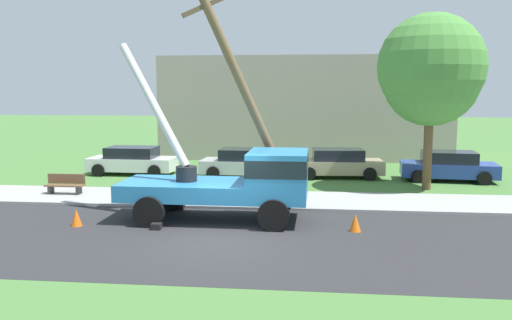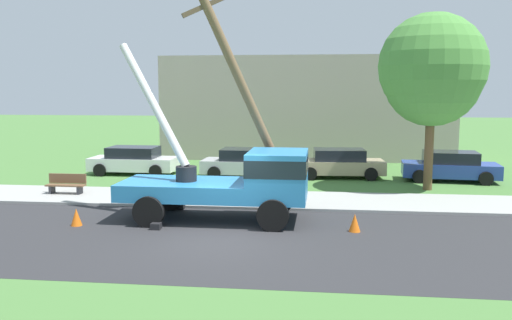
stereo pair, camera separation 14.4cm
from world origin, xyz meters
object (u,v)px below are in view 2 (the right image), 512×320
object	(u,v)px
leaning_utility_pole	(246,93)
traffic_cone_behind	(76,217)
parked_sedan_silver	(247,163)
parked_sedan_white	(134,160)
parked_sedan_tan	(339,163)
roadside_tree_near	(432,78)
parked_sedan_blue	(450,166)
park_bench	(66,185)
utility_truck	(239,179)
traffic_cone_curbside	(265,205)
traffic_cone_ahead	(355,223)
roadside_tree_far	(432,67)

from	to	relation	value
leaning_utility_pole	traffic_cone_behind	world-z (taller)	leaning_utility_pole
parked_sedan_silver	parked_sedan_white	bearing A→B (deg)	177.34
leaning_utility_pole	traffic_cone_behind	bearing A→B (deg)	-151.02
traffic_cone_behind	parked_sedan_tan	xyz separation A→B (m)	(8.73, 10.59, 0.43)
traffic_cone_behind	roadside_tree_near	bearing A→B (deg)	31.70
parked_sedan_blue	parked_sedan_silver	bearing A→B (deg)	179.75
traffic_cone_behind	roadside_tree_near	size ratio (longest dim) A/B	0.08
parked_sedan_silver	park_bench	size ratio (longest dim) A/B	2.79
utility_truck	parked_sedan_white	distance (m)	11.44
utility_truck	traffic_cone_curbside	distance (m)	1.86
traffic_cone_curbside	roadside_tree_near	world-z (taller)	roadside_tree_near
traffic_cone_curbside	parked_sedan_silver	size ratio (longest dim) A/B	0.13
traffic_cone_curbside	parked_sedan_tan	size ratio (longest dim) A/B	0.12
parked_sedan_white	parked_sedan_silver	bearing A→B (deg)	-2.66
leaning_utility_pole	parked_sedan_white	distance (m)	10.83
traffic_cone_ahead	parked_sedan_silver	world-z (taller)	parked_sedan_silver
leaning_utility_pole	traffic_cone_ahead	size ratio (longest dim) A/B	14.80
parked_sedan_white	roadside_tree_far	size ratio (longest dim) A/B	0.58
parked_sedan_silver	parked_sedan_blue	xyz separation A→B (m)	(9.79, -0.04, 0.00)
roadside_tree_far	leaning_utility_pole	bearing A→B (deg)	-146.39
leaning_utility_pole	parked_sedan_tan	bearing A→B (deg)	64.98
parked_sedan_tan	roadside_tree_near	world-z (taller)	roadside_tree_near
parked_sedan_white	parked_sedan_tan	size ratio (longest dim) A/B	0.98
traffic_cone_ahead	roadside_tree_near	bearing A→B (deg)	63.92
parked_sedan_white	leaning_utility_pole	bearing A→B (deg)	-47.87
park_bench	parked_sedan_white	bearing A→B (deg)	81.89
parked_sedan_blue	park_bench	distance (m)	17.43
parked_sedan_tan	roadside_tree_near	xyz separation A→B (m)	(3.74, -2.88, 4.11)
traffic_cone_ahead	parked_sedan_white	xyz separation A→B (m)	(-10.61, 10.15, 0.43)
parked_sedan_silver	roadside_tree_far	size ratio (longest dim) A/B	0.59
traffic_cone_curbside	parked_sedan_white	size ratio (longest dim) A/B	0.13
park_bench	parked_sedan_tan	bearing A→B (deg)	27.76
traffic_cone_behind	parked_sedan_blue	size ratio (longest dim) A/B	0.12
parked_sedan_white	parked_sedan_silver	world-z (taller)	same
parked_sedan_tan	park_bench	distance (m)	12.80
parked_sedan_tan	leaning_utility_pole	bearing A→B (deg)	-115.02
parked_sedan_silver	parked_sedan_blue	bearing A→B (deg)	-0.25
leaning_utility_pole	parked_sedan_silver	world-z (taller)	leaning_utility_pole
utility_truck	parked_sedan_white	size ratio (longest dim) A/B	1.53
leaning_utility_pole	parked_sedan_blue	distance (m)	11.98
traffic_cone_ahead	park_bench	bearing A→B (deg)	159.22
traffic_cone_behind	parked_sedan_white	size ratio (longest dim) A/B	0.13
parked_sedan_white	parked_sedan_tan	bearing A→B (deg)	0.82
leaning_utility_pole	parked_sedan_silver	size ratio (longest dim) A/B	1.86
leaning_utility_pole	parked_sedan_white	bearing A→B (deg)	132.13
traffic_cone_ahead	traffic_cone_behind	distance (m)	8.85
utility_truck	parked_sedan_white	world-z (taller)	utility_truck
parked_sedan_silver	parked_sedan_tan	xyz separation A→B (m)	(4.56, 0.43, 0.00)
leaning_utility_pole	roadside_tree_near	world-z (taller)	leaning_utility_pole
utility_truck	traffic_cone_ahead	size ratio (longest dim) A/B	12.07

